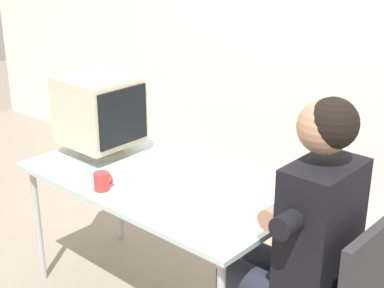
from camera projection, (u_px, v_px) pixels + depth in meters
The scene contains 6 objects.
wall_back at pixel (359, 3), 3.36m from camera, with size 8.00×0.10×3.00m, color silver.
desk at pixel (159, 190), 2.87m from camera, with size 1.44×0.73×0.73m.
crt_monitor at pixel (100, 111), 3.09m from camera, with size 0.39×0.38×0.44m.
keyboard at pixel (127, 167), 2.96m from camera, with size 0.17×0.44×0.03m.
person_seated at pixel (299, 236), 2.33m from camera, with size 0.67×0.55×1.35m.
desk_mug at pixel (102, 181), 2.73m from camera, with size 0.08×0.09×0.09m.
Camera 1 is at (1.86, -1.82, 1.93)m, focal length 53.08 mm.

